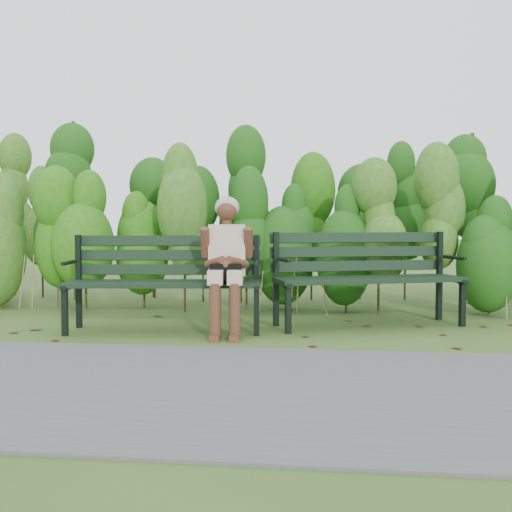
# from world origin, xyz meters

# --- Properties ---
(ground) EXTENTS (80.00, 80.00, 0.00)m
(ground) POSITION_xyz_m (0.00, 0.00, 0.00)
(ground) COLOR #30551A
(footpath) EXTENTS (60.00, 2.50, 0.01)m
(footpath) POSITION_xyz_m (0.00, -2.20, 0.01)
(footpath) COLOR #474749
(footpath) RESTS_ON ground
(hedge_band) EXTENTS (11.04, 1.67, 2.42)m
(hedge_band) POSITION_xyz_m (0.00, 1.86, 1.26)
(hedge_band) COLOR #47381E
(hedge_band) RESTS_ON ground
(leaf_litter) EXTENTS (5.52, 2.17, 0.01)m
(leaf_litter) POSITION_xyz_m (-0.26, 0.03, 0.00)
(leaf_litter) COLOR brown
(leaf_litter) RESTS_ON ground
(bench_left) EXTENTS (2.03, 0.87, 0.98)m
(bench_left) POSITION_xyz_m (-0.89, -0.06, 0.58)
(bench_left) COLOR black
(bench_left) RESTS_ON ground
(bench_right) EXTENTS (2.12, 1.29, 1.01)m
(bench_right) POSITION_xyz_m (1.18, 0.52, 0.60)
(bench_right) COLOR black
(bench_right) RESTS_ON ground
(seated_woman) EXTENTS (0.55, 0.81, 1.38)m
(seated_woman) POSITION_xyz_m (-0.23, -0.18, 0.78)
(seated_woman) COLOR beige
(seated_woman) RESTS_ON ground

